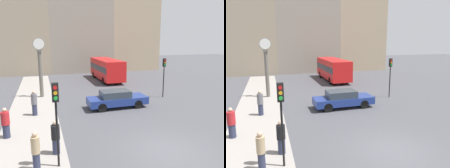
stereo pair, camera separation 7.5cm
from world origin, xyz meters
TOP-DOWN VIEW (x-y plane):
  - ground_plane at (0.00, 0.00)m, footprint 120.00×120.00m
  - sidewalk_corner at (-6.45, 11.46)m, footprint 3.38×26.92m
  - building_row at (0.23, 28.77)m, footprint 29.36×5.00m
  - sedan_car at (-0.08, 7.36)m, footprint 4.75×1.74m
  - bus_distant at (2.65, 19.29)m, footprint 2.48×8.30m
  - traffic_light_near at (-5.20, 0.11)m, footprint 0.26×0.24m
  - traffic_light_far at (5.16, 9.07)m, footprint 0.26×0.24m
  - street_clock at (-5.73, 12.33)m, footprint 1.04×0.44m
  - pedestrian_red_top at (-7.65, 3.78)m, footprint 0.43×0.43m
  - pedestrian_tan_coat at (-6.08, 0.09)m, footprint 0.34×0.34m
  - pedestrian_grey_jacket at (-6.27, 7.14)m, footprint 0.40×0.40m
  - pedestrian_black_jacket at (-5.23, 1.20)m, footprint 0.39×0.39m

SIDE VIEW (x-z plane):
  - ground_plane at x=0.00m, z-range 0.00..0.00m
  - sidewalk_corner at x=-6.45m, z-range 0.00..0.11m
  - sedan_car at x=-0.08m, z-range 0.02..1.41m
  - pedestrian_black_jacket at x=-5.23m, z-range 0.09..1.70m
  - pedestrian_red_top at x=-7.65m, z-range 0.09..1.77m
  - pedestrian_tan_coat at x=-6.08m, z-range 0.11..1.77m
  - pedestrian_grey_jacket at x=-6.27m, z-range 0.10..1.87m
  - bus_distant at x=2.65m, z-range 0.20..3.02m
  - traffic_light_far at x=5.16m, z-range 0.79..4.45m
  - traffic_light_near at x=-5.20m, z-range 0.89..4.45m
  - street_clock at x=-5.73m, z-range 0.08..5.47m
  - building_row at x=0.23m, z-range -1.05..14.91m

